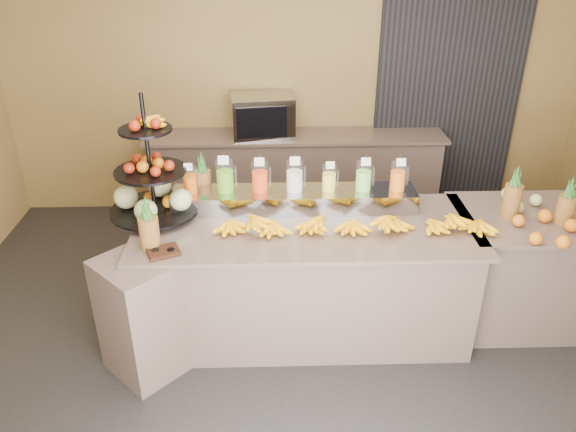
{
  "coord_description": "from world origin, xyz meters",
  "views": [
    {
      "loc": [
        -0.24,
        -3.27,
        2.9
      ],
      "look_at": [
        -0.13,
        0.3,
        1.01
      ],
      "focal_mm": 35.0,
      "sensor_mm": 36.0,
      "label": 1
    }
  ],
  "objects_px": {
    "oven_warmer": "(262,115)",
    "right_fruit_pile": "(541,217)",
    "pitcher_tray": "(294,199)",
    "banana_heap": "(353,221)",
    "fruit_stand": "(159,187)",
    "condiment_caddy": "(163,252)"
  },
  "relations": [
    {
      "from": "pitcher_tray",
      "to": "condiment_caddy",
      "type": "relative_size",
      "value": 9.08
    },
    {
      "from": "banana_heap",
      "to": "fruit_stand",
      "type": "distance_m",
      "value": 1.44
    },
    {
      "from": "condiment_caddy",
      "to": "oven_warmer",
      "type": "relative_size",
      "value": 0.33
    },
    {
      "from": "pitcher_tray",
      "to": "oven_warmer",
      "type": "relative_size",
      "value": 2.98
    },
    {
      "from": "pitcher_tray",
      "to": "right_fruit_pile",
      "type": "bearing_deg",
      "value": -11.31
    },
    {
      "from": "fruit_stand",
      "to": "pitcher_tray",
      "type": "bearing_deg",
      "value": 5.8
    },
    {
      "from": "pitcher_tray",
      "to": "banana_heap",
      "type": "xyz_separation_m",
      "value": [
        0.41,
        -0.35,
        -0.01
      ]
    },
    {
      "from": "banana_heap",
      "to": "fruit_stand",
      "type": "bearing_deg",
      "value": 169.74
    },
    {
      "from": "right_fruit_pile",
      "to": "oven_warmer",
      "type": "xyz_separation_m",
      "value": [
        -2.02,
        2.02,
        0.12
      ]
    },
    {
      "from": "oven_warmer",
      "to": "banana_heap",
      "type": "bearing_deg",
      "value": -79.07
    },
    {
      "from": "banana_heap",
      "to": "condiment_caddy",
      "type": "bearing_deg",
      "value": -167.26
    },
    {
      "from": "banana_heap",
      "to": "oven_warmer",
      "type": "bearing_deg",
      "value": 108.42
    },
    {
      "from": "banana_heap",
      "to": "fruit_stand",
      "type": "height_order",
      "value": "fruit_stand"
    },
    {
      "from": "right_fruit_pile",
      "to": "pitcher_tray",
      "type": "bearing_deg",
      "value": 168.69
    },
    {
      "from": "pitcher_tray",
      "to": "condiment_caddy",
      "type": "bearing_deg",
      "value": -144.42
    },
    {
      "from": "condiment_caddy",
      "to": "pitcher_tray",
      "type": "bearing_deg",
      "value": 35.58
    },
    {
      "from": "condiment_caddy",
      "to": "right_fruit_pile",
      "type": "bearing_deg",
      "value": 6.27
    },
    {
      "from": "pitcher_tray",
      "to": "banana_heap",
      "type": "height_order",
      "value": "banana_heap"
    },
    {
      "from": "banana_heap",
      "to": "right_fruit_pile",
      "type": "height_order",
      "value": "right_fruit_pile"
    },
    {
      "from": "pitcher_tray",
      "to": "oven_warmer",
      "type": "bearing_deg",
      "value": 98.97
    },
    {
      "from": "oven_warmer",
      "to": "right_fruit_pile",
      "type": "bearing_deg",
      "value": -52.54
    },
    {
      "from": "fruit_stand",
      "to": "banana_heap",
      "type": "bearing_deg",
      "value": -9.71
    }
  ]
}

